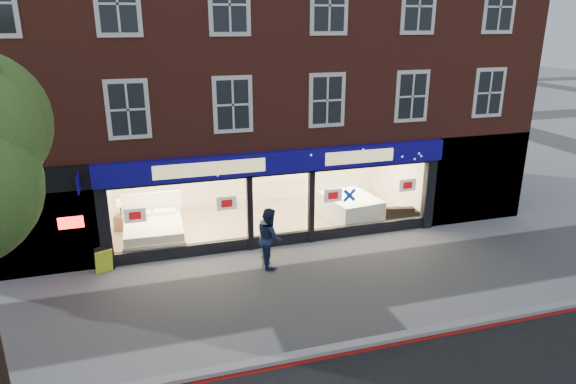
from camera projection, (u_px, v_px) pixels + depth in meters
name	position (u px, v px, depth m)	size (l,w,h in m)	color
ground	(311.00, 288.00, 14.51)	(120.00, 120.00, 0.00)	gray
kerb_line	(356.00, 352.00, 11.69)	(60.00, 0.10, 0.01)	#8C0A07
kerb_stone	(353.00, 345.00, 11.86)	(60.00, 0.25, 0.12)	gray
showroom_floor	(265.00, 220.00, 19.25)	(11.00, 4.50, 0.10)	tan
building	(250.00, 35.00, 18.66)	(19.00, 8.26, 10.30)	maroon
display_bed	(154.00, 230.00, 17.22)	(2.07, 2.47, 1.38)	white
bedside_table	(122.00, 222.00, 18.20)	(0.45, 0.45, 0.55)	brown
mattress_stack	(350.00, 207.00, 19.21)	(1.97, 2.36, 0.85)	white
sofa	(393.00, 212.00, 19.19)	(1.89, 0.74, 0.55)	black
a_board	(104.00, 260.00, 15.29)	(0.51, 0.33, 0.78)	yellow
pedestrian_grey	(266.00, 243.00, 15.62)	(0.55, 0.36, 1.52)	#9EA0A6
pedestrian_blue	(270.00, 237.00, 15.56)	(0.91, 0.71, 1.87)	#182145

